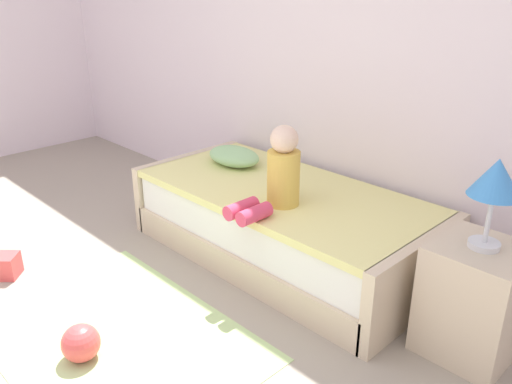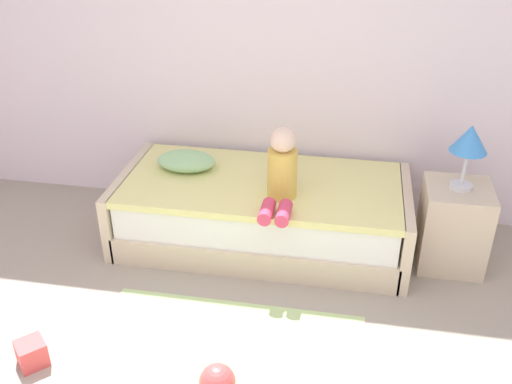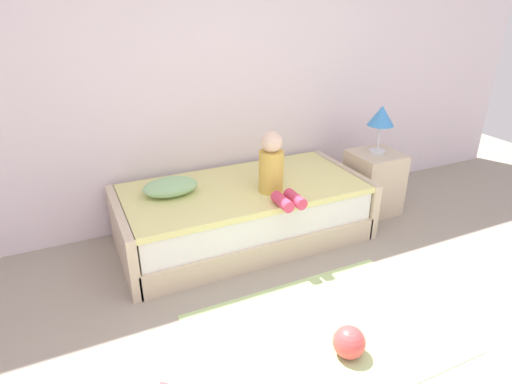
# 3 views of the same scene
# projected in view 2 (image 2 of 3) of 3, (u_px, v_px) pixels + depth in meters

# --- Properties ---
(wall_rear) EXTENTS (7.20, 0.10, 2.90)m
(wall_rear) POSITION_uv_depth(u_px,v_px,m) (270.00, 28.00, 4.18)
(wall_rear) COLOR white
(wall_rear) RESTS_ON ground
(bed) EXTENTS (2.11, 1.00, 0.50)m
(bed) POSITION_uv_depth(u_px,v_px,m) (262.00, 212.00, 4.24)
(bed) COLOR beige
(bed) RESTS_ON ground
(nightstand) EXTENTS (0.44, 0.44, 0.60)m
(nightstand) POSITION_uv_depth(u_px,v_px,m) (453.00, 226.00, 3.97)
(nightstand) COLOR beige
(nightstand) RESTS_ON ground
(table_lamp) EXTENTS (0.24, 0.24, 0.45)m
(table_lamp) POSITION_uv_depth(u_px,v_px,m) (470.00, 142.00, 3.66)
(table_lamp) COLOR silver
(table_lamp) RESTS_ON nightstand
(child_figure) EXTENTS (0.20, 0.51, 0.50)m
(child_figure) POSITION_uv_depth(u_px,v_px,m) (281.00, 172.00, 3.79)
(child_figure) COLOR gold
(child_figure) RESTS_ON bed
(pillow) EXTENTS (0.44, 0.30, 0.13)m
(pillow) POSITION_uv_depth(u_px,v_px,m) (186.00, 161.00, 4.26)
(pillow) COLOR #99CC8C
(pillow) RESTS_ON bed
(toy_ball) EXTENTS (0.20, 0.20, 0.20)m
(toy_ball) POSITION_uv_depth(u_px,v_px,m) (217.00, 382.00, 3.01)
(toy_ball) COLOR #E54C4C
(toy_ball) RESTS_ON ground
(area_rug) EXTENTS (1.60, 1.10, 0.01)m
(area_rug) POSITION_uv_depth(u_px,v_px,m) (220.00, 365.00, 3.24)
(area_rug) COLOR #B2D189
(area_rug) RESTS_ON ground
(toy_block) EXTENTS (0.21, 0.21, 0.15)m
(toy_block) POSITION_uv_depth(u_px,v_px,m) (32.00, 353.00, 3.22)
(toy_block) COLOR #E54C4C
(toy_block) RESTS_ON ground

